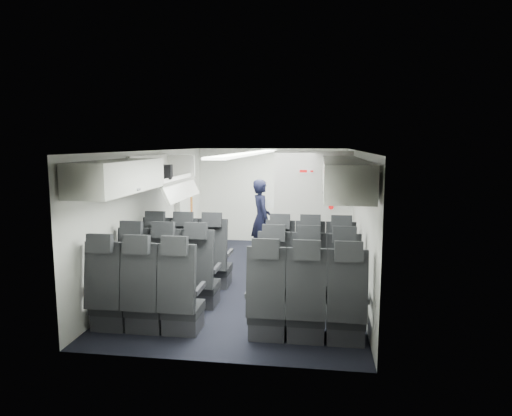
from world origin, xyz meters
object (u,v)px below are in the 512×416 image
(seat_row_rear, at_px, (223,303))
(galley_unit, at_px, (313,203))
(seat_row_mid, at_px, (237,280))
(boarding_door, at_px, (185,208))
(seat_row_front, at_px, (248,263))
(flight_attendant, at_px, (261,218))
(carry_on_bag, at_px, (160,172))

(seat_row_rear, xyz_separation_m, galley_unit, (0.95, 5.05, 0.55))
(seat_row_mid, distance_m, galley_unit, 4.30)
(seat_row_mid, xyz_separation_m, boarding_door, (-1.64, 2.99, 0.55))
(seat_row_front, bearing_deg, flight_attendant, 91.59)
(seat_row_front, height_order, galley_unit, galley_unit)
(seat_row_rear, distance_m, galley_unit, 5.17)
(seat_row_rear, distance_m, carry_on_bag, 2.67)
(galley_unit, xyz_separation_m, carry_on_bag, (-2.33, -3.27, 0.88))
(boarding_door, bearing_deg, galley_unit, 24.28)
(boarding_door, distance_m, flight_attendant, 1.59)
(galley_unit, bearing_deg, carry_on_bag, -125.50)
(seat_row_mid, distance_m, flight_attendant, 2.99)
(seat_row_mid, bearing_deg, carry_on_bag, 147.36)
(seat_row_front, bearing_deg, galley_unit, 73.72)
(boarding_door, xyz_separation_m, flight_attendant, (1.58, -0.02, -0.17))
(seat_row_rear, xyz_separation_m, carry_on_bag, (-1.38, 1.79, 1.42))
(seat_row_front, distance_m, galley_unit, 3.43)
(carry_on_bag, bearing_deg, seat_row_rear, -63.25)
(seat_row_front, height_order, seat_row_mid, same)
(seat_row_front, height_order, seat_row_rear, same)
(boarding_door, bearing_deg, seat_row_rear, -67.13)
(seat_row_mid, height_order, seat_row_rear, same)
(seat_row_front, distance_m, seat_row_rear, 1.80)
(seat_row_mid, xyz_separation_m, seat_row_rear, (0.00, -0.90, 0.00))
(seat_row_mid, height_order, boarding_door, boarding_door)
(seat_row_front, distance_m, carry_on_bag, 1.98)
(seat_row_front, relative_size, carry_on_bag, 9.02)
(seat_row_rear, bearing_deg, galley_unit, 79.35)
(seat_row_front, bearing_deg, seat_row_rear, -90.00)
(seat_row_front, xyz_separation_m, flight_attendant, (-0.06, 2.06, 0.38))
(seat_row_rear, distance_m, boarding_door, 4.25)
(seat_row_rear, distance_m, flight_attendant, 3.88)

